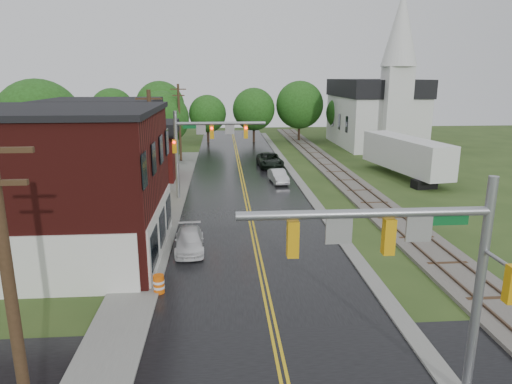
{
  "coord_description": "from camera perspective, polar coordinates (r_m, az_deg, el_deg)",
  "views": [
    {
      "loc": [
        -1.94,
        -9.85,
        9.91
      ],
      "look_at": [
        -0.05,
        15.14,
        3.5
      ],
      "focal_mm": 32.0,
      "sensor_mm": 36.0,
      "label": 1
    }
  ],
  "objects": [
    {
      "name": "traffic_signal_near",
      "position": [
        13.93,
        19.02,
        -7.26
      ],
      "size": [
        7.34,
        0.3,
        7.2
      ],
      "color": "gray",
      "rests_on": "ground"
    },
    {
      "name": "church",
      "position": [
        67.39,
        14.94,
        10.41
      ],
      "size": [
        10.4,
        18.4,
        20.0
      ],
      "color": "silver",
      "rests_on": "ground"
    },
    {
      "name": "main_road",
      "position": [
        41.11,
        -1.49,
        0.39
      ],
      "size": [
        10.0,
        90.0,
        0.02
      ],
      "primitive_type": "cube",
      "color": "black",
      "rests_on": "ground"
    },
    {
      "name": "tree_left_e",
      "position": [
        56.4,
        -11.48,
        8.89
      ],
      "size": [
        6.4,
        6.4,
        8.16
      ],
      "color": "black",
      "rests_on": "ground"
    },
    {
      "name": "tree_left_b",
      "position": [
        44.87,
        -25.3,
        7.63
      ],
      "size": [
        7.6,
        7.6,
        9.69
      ],
      "color": "black",
      "rests_on": "ground"
    },
    {
      "name": "railroad",
      "position": [
        47.44,
        10.36,
        2.18
      ],
      "size": [
        3.2,
        80.0,
        0.3
      ],
      "color": "#59544C",
      "rests_on": "ground"
    },
    {
      "name": "construction_barrel",
      "position": [
        22.2,
        -12.05,
        -11.21
      ],
      "size": [
        0.59,
        0.59,
        0.91
      ],
      "primitive_type": "cylinder",
      "rotation": [
        0.0,
        0.0,
        0.18
      ],
      "color": "#E05809",
      "rests_on": "ground"
    },
    {
      "name": "utility_pole_a",
      "position": [
        12.15,
        -28.14,
        -12.78
      ],
      "size": [
        1.8,
        0.28,
        9.0
      ],
      "color": "#382616",
      "rests_on": "ground"
    },
    {
      "name": "utility_pole_b",
      "position": [
        32.63,
        -12.88,
        4.84
      ],
      "size": [
        1.8,
        0.28,
        9.0
      ],
      "color": "#382616",
      "rests_on": "ground"
    },
    {
      "name": "sidewalk_left",
      "position": [
        36.48,
        -10.86,
        -1.68
      ],
      "size": [
        2.4,
        50.0,
        0.12
      ],
      "primitive_type": "cube",
      "color": "gray",
      "rests_on": "ground"
    },
    {
      "name": "utility_pole_c",
      "position": [
        54.32,
        -9.54,
        8.67
      ],
      "size": [
        1.8,
        0.28,
        9.0
      ],
      "color": "#382616",
      "rests_on": "ground"
    },
    {
      "name": "tree_left_c",
      "position": [
        51.44,
        -17.84,
        7.65
      ],
      "size": [
        6.0,
        6.0,
        7.65
      ],
      "color": "black",
      "rests_on": "ground"
    },
    {
      "name": "traffic_signal_far",
      "position": [
        37.21,
        -6.68,
        6.63
      ],
      "size": [
        7.34,
        0.43,
        7.2
      ],
      "color": "gray",
      "rests_on": "ground"
    },
    {
      "name": "suv_dark",
      "position": [
        50.91,
        1.73,
        3.99
      ],
      "size": [
        2.77,
        5.6,
        1.53
      ],
      "primitive_type": "imported",
      "rotation": [
        0.0,
        0.0,
        0.04
      ],
      "color": "black",
      "rests_on": "ground"
    },
    {
      "name": "semi_trailer",
      "position": [
        47.77,
        18.2,
        4.52
      ],
      "size": [
        4.79,
        12.9,
        3.96
      ],
      "color": "black",
      "rests_on": "ground"
    },
    {
      "name": "darkred_building",
      "position": [
        46.21,
        -14.34,
        4.3
      ],
      "size": [
        7.0,
        6.0,
        4.4
      ],
      "primitive_type": "cube",
      "color": "#3F0F0C",
      "rests_on": "ground"
    },
    {
      "name": "yellow_house",
      "position": [
        37.58,
        -18.23,
        3.34
      ],
      "size": [
        8.0,
        7.0,
        6.4
      ],
      "primitive_type": "cube",
      "color": "tan",
      "rests_on": "ground"
    },
    {
      "name": "curb_right",
      "position": [
        46.51,
        4.86,
        2.0
      ],
      "size": [
        0.8,
        70.0,
        0.12
      ],
      "primitive_type": "cube",
      "color": "gray",
      "rests_on": "ground"
    },
    {
      "name": "pickup_white",
      "position": [
        26.94,
        -8.32,
        -6.06
      ],
      "size": [
        1.87,
        4.14,
        1.18
      ],
      "primitive_type": "imported",
      "rotation": [
        0.0,
        0.0,
        0.06
      ],
      "color": "white",
      "rests_on": "ground"
    },
    {
      "name": "sedan_silver",
      "position": [
        43.35,
        2.79,
        1.97
      ],
      "size": [
        1.76,
        3.94,
        1.26
      ],
      "primitive_type": "imported",
      "rotation": [
        0.0,
        0.0,
        0.12
      ],
      "color": "#BBBAC0",
      "rests_on": "ground"
    },
    {
      "name": "brick_building",
      "position": [
        27.6,
        -26.66,
        0.75
      ],
      "size": [
        14.3,
        10.3,
        8.3
      ],
      "color": "#4C1310",
      "rests_on": "ground"
    }
  ]
}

